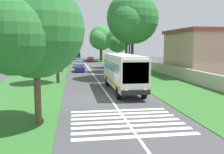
{
  "coord_description": "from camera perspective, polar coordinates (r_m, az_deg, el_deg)",
  "views": [
    {
      "loc": [
        -21.79,
        3.23,
        4.66
      ],
      "look_at": [
        2.72,
        -0.54,
        1.6
      ],
      "focal_mm": 41.16,
      "sensor_mm": 36.0,
      "label": 1
    }
  ],
  "objects": [
    {
      "name": "ground",
      "position": [
        22.52,
        -0.31,
        -4.91
      ],
      "size": [
        160.0,
        160.0,
        0.0
      ],
      "primitive_type": "plane",
      "color": "#424244"
    },
    {
      "name": "roadside_tree_left_1",
      "position": [
        45.33,
        -11.48,
        11.04
      ],
      "size": [
        5.82,
        4.87,
        10.48
      ],
      "color": "brown",
      "rests_on": "grass_verge_left"
    },
    {
      "name": "trailing_car_1",
      "position": [
        55.62,
        -7.3,
        2.86
      ],
      "size": [
        4.3,
        1.78,
        1.43
      ],
      "color": "#B7A893",
      "rests_on": "ground"
    },
    {
      "name": "roadside_tree_left_3",
      "position": [
        82.25,
        -10.77,
        8.24
      ],
      "size": [
        8.0,
        6.97,
        10.17
      ],
      "color": "brown",
      "rests_on": "grass_verge_left"
    },
    {
      "name": "roadside_tree_left_4",
      "position": [
        63.4,
        -11.66,
        9.55
      ],
      "size": [
        8.08,
        6.52,
        11.02
      ],
      "color": "brown",
      "rests_on": "grass_verge_left"
    },
    {
      "name": "roadside_building",
      "position": [
        42.94,
        20.19,
        5.16
      ],
      "size": [
        11.84,
        10.4,
        7.09
      ],
      "color": "tan",
      "rests_on": "ground"
    },
    {
      "name": "grass_verge_right",
      "position": [
        38.81,
        8.45,
        0.09
      ],
      "size": [
        120.0,
        8.0,
        0.04
      ],
      "primitive_type": "cube",
      "color": "#2D6628",
      "rests_on": "ground"
    },
    {
      "name": "centre_line",
      "position": [
        37.23,
        -3.7,
        -0.16
      ],
      "size": [
        110.0,
        0.16,
        0.01
      ],
      "primitive_type": "cube",
      "color": "silver",
      "rests_on": "ground"
    },
    {
      "name": "trailing_car_2",
      "position": [
        63.9,
        -7.3,
        3.4
      ],
      "size": [
        4.3,
        1.78,
        1.43
      ],
      "color": "gray",
      "rests_on": "ground"
    },
    {
      "name": "roadside_tree_left_0",
      "position": [
        32.17,
        -12.4,
        9.38
      ],
      "size": [
        5.7,
        4.72,
        8.53
      ],
      "color": "#3D2D1E",
      "rests_on": "grass_verge_left"
    },
    {
      "name": "trailing_car_3",
      "position": [
        73.82,
        -4.84,
        3.91
      ],
      "size": [
        4.3,
        1.78,
        1.43
      ],
      "color": "#B21E1E",
      "rests_on": "ground"
    },
    {
      "name": "roadside_tree_right_4",
      "position": [
        82.42,
        -2.73,
        8.4
      ],
      "size": [
        7.99,
        6.57,
        10.07
      ],
      "color": "#3D2D1E",
      "rests_on": "grass_verge_right"
    },
    {
      "name": "roadside_tree_right_2",
      "position": [
        74.57,
        -2.51,
        8.52
      ],
      "size": [
        8.88,
        7.17,
        10.29
      ],
      "color": "brown",
      "rests_on": "grass_verge_right"
    },
    {
      "name": "roadside_tree_right_0",
      "position": [
        53.5,
        1.12,
        8.01
      ],
      "size": [
        5.58,
        4.93,
        8.11
      ],
      "color": "#3D2D1E",
      "rests_on": "grass_verge_right"
    },
    {
      "name": "zebra_crossing",
      "position": [
        16.11,
        3.25,
        -9.79
      ],
      "size": [
        5.85,
        6.8,
        0.01
      ],
      "color": "silver",
      "rests_on": "ground"
    },
    {
      "name": "roadside_tree_right_3",
      "position": [
        45.57,
        3.03,
        10.88
      ],
      "size": [
        6.62,
        5.43,
        10.57
      ],
      "color": "#4C3826",
      "rests_on": "grass_verge_right"
    },
    {
      "name": "trailing_minibus_0",
      "position": [
        85.56,
        -7.78,
        4.89
      ],
      "size": [
        6.0,
        2.14,
        2.53
      ],
      "color": "teal",
      "rests_on": "ground"
    },
    {
      "name": "roadside_tree_right_1",
      "position": [
        36.55,
        4.27,
        12.61
      ],
      "size": [
        8.58,
        7.18,
        11.97
      ],
      "color": "#3D2D1E",
      "rests_on": "grass_verge_right"
    },
    {
      "name": "trailing_car_0",
      "position": [
        45.98,
        -7.22,
        2.0
      ],
      "size": [
        4.3,
        1.78,
        1.43
      ],
      "color": "navy",
      "rests_on": "ground"
    },
    {
      "name": "roadside_tree_left_2",
      "position": [
        15.31,
        -17.54,
        9.59
      ],
      "size": [
        6.81,
        5.74,
        8.37
      ],
      "color": "brown",
      "rests_on": "grass_verge_left"
    },
    {
      "name": "roadside_wall",
      "position": [
        44.51,
        10.76,
        1.98
      ],
      "size": [
        70.0,
        0.4,
        1.59
      ],
      "primitive_type": "cube",
      "color": "#B2A893",
      "rests_on": "grass_verge_right"
    },
    {
      "name": "coach_bus",
      "position": [
        26.15,
        2.39,
        1.51
      ],
      "size": [
        11.16,
        2.62,
        3.73
      ],
      "color": "silver",
      "rests_on": "ground"
    },
    {
      "name": "grass_verge_left",
      "position": [
        37.42,
        -16.3,
        -0.37
      ],
      "size": [
        120.0,
        8.0,
        0.04
      ],
      "primitive_type": "cube",
      "color": "#2D6628",
      "rests_on": "ground"
    },
    {
      "name": "utility_pole",
      "position": [
        38.15,
        3.88,
        5.87
      ],
      "size": [
        0.24,
        1.4,
        7.43
      ],
      "color": "#473828",
      "rests_on": "grass_verge_right"
    }
  ]
}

